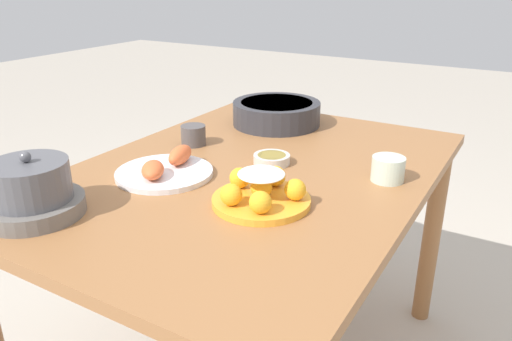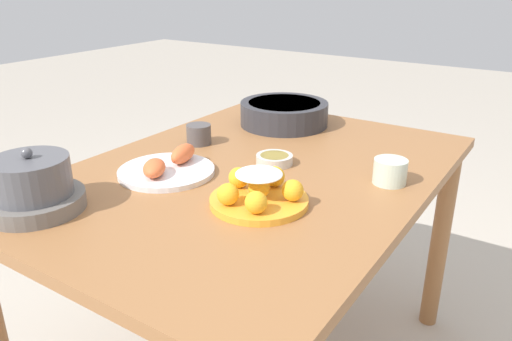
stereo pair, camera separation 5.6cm
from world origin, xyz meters
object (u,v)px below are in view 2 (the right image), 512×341
seafood_platter (167,168)px  warming_pot (33,187)px  cake_plate (259,192)px  cup_near (390,171)px  serving_bowl (284,113)px  dining_table (254,202)px  sauce_bowl (274,159)px  cup_far (199,134)px

seafood_platter → warming_pot: size_ratio=1.17×
cake_plate → cup_near: size_ratio=2.71×
serving_bowl → dining_table: bearing=-160.5°
sauce_bowl → seafood_platter: bearing=137.4°
cake_plate → seafood_platter: bearing=85.7°
sauce_bowl → cup_near: cup_near is taller
sauce_bowl → cup_near: (0.04, -0.31, 0.02)m
cup_far → cake_plate: bearing=-123.7°
serving_bowl → cup_near: 0.56m
dining_table → warming_pot: (-0.47, 0.27, 0.15)m
cake_plate → cup_far: size_ratio=3.01×
cup_near → cup_far: cup_near is taller
sauce_bowl → cup_near: bearing=-81.9°
seafood_platter → warming_pot: warming_pot is taller
sauce_bowl → cup_near: size_ratio=1.21×
dining_table → cup_near: size_ratio=14.71×
seafood_platter → warming_pot: 0.34m
serving_bowl → seafood_platter: 0.55m
cake_plate → warming_pot: 0.50m
dining_table → sauce_bowl: size_ratio=12.17×
dining_table → cake_plate: size_ratio=5.42×
cake_plate → sauce_bowl: cake_plate is taller
seafood_platter → cup_near: (0.26, -0.51, 0.01)m
seafood_platter → dining_table: bearing=-49.6°
cup_far → serving_bowl: bearing=-19.9°
sauce_bowl → cup_far: (0.02, 0.28, 0.02)m
seafood_platter → cup_near: bearing=-63.0°
dining_table → warming_pot: 0.56m
seafood_platter → cake_plate: bearing=-94.3°
cup_near → warming_pot: size_ratio=0.39×
sauce_bowl → warming_pot: size_ratio=0.47×
cake_plate → seafood_platter: cake_plate is taller
cake_plate → cup_far: bearing=56.3°
sauce_bowl → cup_near: 0.31m
cake_plate → cup_near: cake_plate is taller
dining_table → cup_far: bearing=71.4°
dining_table → cake_plate: bearing=-143.2°
seafood_platter → cup_near: size_ratio=3.02×
sauce_bowl → cake_plate: bearing=-156.6°
sauce_bowl → seafood_platter: size_ratio=0.40×
sauce_bowl → warming_pot: 0.61m
sauce_bowl → warming_pot: (-0.53, 0.30, 0.04)m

